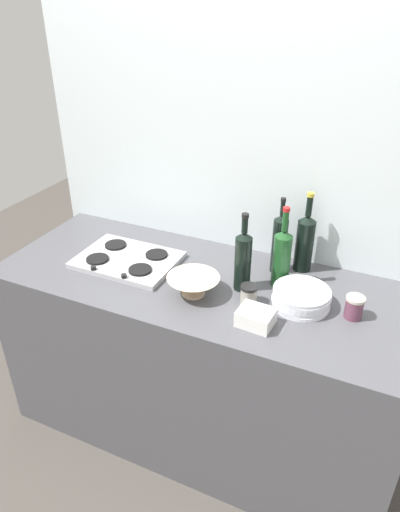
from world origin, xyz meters
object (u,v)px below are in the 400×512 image
object	(u,v)px
wine_bottle_leftmost	(243,260)
butter_dish	(256,317)
stovetop_hob	(127,260)
wine_bottle_mid_right	(305,241)
wine_bottle_rightmost	(282,257)
plate_stack	(301,298)
wine_bottle_mid_left	(279,243)
condiment_jar_rear	(249,294)
mixing_bowl	(193,285)
condiment_jar_front	(354,307)

from	to	relation	value
wine_bottle_leftmost	butter_dish	xyz separation A→B (m)	(0.13, -0.21, -0.11)
stovetop_hob	wine_bottle_leftmost	size ratio (longest dim) A/B	1.31
wine_bottle_mid_right	butter_dish	xyz separation A→B (m)	(-0.06, -0.46, -0.11)
stovetop_hob	wine_bottle_rightmost	size ratio (longest dim) A/B	1.26
plate_stack	stovetop_hob	bearing A→B (deg)	179.79
stovetop_hob	wine_bottle_mid_left	distance (m)	0.69
condiment_jar_rear	wine_bottle_mid_left	bearing A→B (deg)	83.18
plate_stack	mixing_bowl	size ratio (longest dim) A/B	1.07
mixing_bowl	condiment_jar_front	size ratio (longest dim) A/B	2.37
wine_bottle_leftmost	mixing_bowl	distance (m)	0.23
stovetop_hob	butter_dish	size ratio (longest dim) A/B	3.42
mixing_bowl	condiment_jar_front	world-z (taller)	condiment_jar_front
stovetop_hob	plate_stack	bearing A→B (deg)	-0.21
stovetop_hob	wine_bottle_mid_right	size ratio (longest dim) A/B	1.23
condiment_jar_front	condiment_jar_rear	size ratio (longest dim) A/B	1.15
wine_bottle_rightmost	condiment_jar_rear	size ratio (longest dim) A/B	4.47
wine_bottle_leftmost	mixing_bowl	world-z (taller)	wine_bottle_leftmost
stovetop_hob	mixing_bowl	bearing A→B (deg)	-15.16
plate_stack	wine_bottle_mid_right	world-z (taller)	wine_bottle_mid_right
stovetop_hob	butter_dish	xyz separation A→B (m)	(0.68, -0.19, 0.02)
plate_stack	mixing_bowl	world-z (taller)	mixing_bowl
wine_bottle_rightmost	butter_dish	bearing A→B (deg)	-90.97
butter_dish	condiment_jar_front	size ratio (longest dim) A/B	1.43
stovetop_hob	wine_bottle_mid_right	distance (m)	0.80
stovetop_hob	condiment_jar_front	size ratio (longest dim) A/B	4.90
wine_bottle_mid_right	wine_bottle_rightmost	distance (m)	0.17
stovetop_hob	mixing_bowl	xyz separation A→B (m)	(0.38, -0.10, 0.03)
plate_stack	mixing_bowl	xyz separation A→B (m)	(-0.42, -0.10, 0.01)
stovetop_hob	wine_bottle_mid_right	bearing A→B (deg)	20.45
wine_bottle_mid_right	condiment_jar_rear	bearing A→B (deg)	-110.73
wine_bottle_rightmost	butter_dish	xyz separation A→B (m)	(-0.01, -0.30, -0.10)
wine_bottle_mid_left	mixing_bowl	xyz separation A→B (m)	(-0.26, -0.32, -0.10)
wine_bottle_mid_left	butter_dish	world-z (taller)	wine_bottle_mid_left
plate_stack	butter_dish	bearing A→B (deg)	-123.94
wine_bottle_mid_right	condiment_jar_rear	size ratio (longest dim) A/B	4.57
stovetop_hob	butter_dish	world-z (taller)	butter_dish
wine_bottle_leftmost	condiment_jar_front	xyz separation A→B (m)	(0.45, -0.01, -0.09)
butter_dish	condiment_jar_rear	size ratio (longest dim) A/B	1.64
plate_stack	wine_bottle_mid_left	distance (m)	0.29
butter_dish	wine_bottle_rightmost	bearing A→B (deg)	89.03
wine_bottle_leftmost	wine_bottle_rightmost	distance (m)	0.16
plate_stack	condiment_jar_front	xyz separation A→B (m)	(0.20, 0.01, 0.01)
wine_bottle_mid_left	stovetop_hob	bearing A→B (deg)	-161.52
stovetop_hob	wine_bottle_rightmost	bearing A→B (deg)	9.19
wine_bottle_mid_left	condiment_jar_front	size ratio (longest dim) A/B	3.81
condiment_jar_front	plate_stack	bearing A→B (deg)	-177.08
condiment_jar_front	condiment_jar_rear	world-z (taller)	condiment_jar_front
stovetop_hob	mixing_bowl	world-z (taller)	mixing_bowl
plate_stack	butter_dish	size ratio (longest dim) A/B	1.77
wine_bottle_leftmost	condiment_jar_rear	distance (m)	0.14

